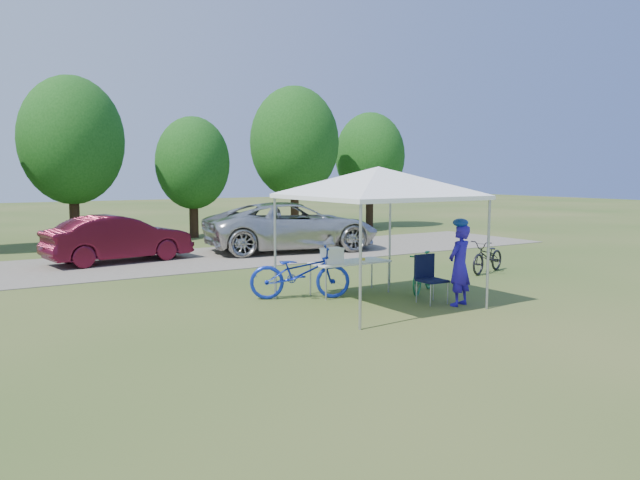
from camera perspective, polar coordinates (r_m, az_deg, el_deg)
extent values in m
plane|color=#2D5119|center=(12.58, 5.24, -5.82)|extent=(100.00, 100.00, 0.00)
cube|color=gray|center=(19.46, -9.19, -1.57)|extent=(24.00, 5.00, 0.02)
cylinder|color=#A5A5AA|center=(10.33, 3.71, -2.53)|extent=(0.05, 0.05, 2.10)
cylinder|color=#A5A5AA|center=(12.31, 15.12, -1.32)|extent=(0.05, 0.05, 2.10)
cylinder|color=#A5A5AA|center=(12.86, -4.13, -0.81)|extent=(0.05, 0.05, 2.10)
cylinder|color=#A5A5AA|center=(14.50, 6.40, -0.03)|extent=(0.05, 0.05, 2.10)
cube|color=white|center=(12.31, 5.33, 3.97)|extent=(3.15, 3.15, 0.08)
pyramid|color=white|center=(12.31, 5.36, 6.71)|extent=(4.53, 4.53, 0.55)
cylinder|color=#382314|center=(24.54, -21.52, 2.03)|extent=(0.36, 0.36, 2.03)
ellipsoid|color=#144711|center=(24.51, -21.77, 8.47)|extent=(3.71, 3.71, 4.64)
cylinder|color=#382314|center=(25.57, -11.46, 2.02)|extent=(0.36, 0.36, 1.61)
ellipsoid|color=#144711|center=(25.51, -11.56, 6.92)|extent=(2.94, 2.94, 3.68)
cylinder|color=#382314|center=(27.20, -2.33, 2.90)|extent=(0.36, 0.36, 2.10)
ellipsoid|color=#144711|center=(27.18, -2.35, 8.91)|extent=(3.84, 3.84, 4.80)
cylinder|color=#382314|center=(30.17, 4.55, 2.95)|extent=(0.36, 0.36, 1.82)
ellipsoid|color=#144711|center=(30.13, 4.59, 7.64)|extent=(3.33, 3.33, 4.16)
cube|color=white|center=(13.45, 2.77, -2.03)|extent=(1.73, 0.72, 0.04)
cylinder|color=#A5A5AA|center=(12.80, 0.54, -4.05)|extent=(0.04, 0.04, 0.67)
cylinder|color=#A5A5AA|center=(13.74, 6.29, -3.38)|extent=(0.04, 0.04, 0.67)
cylinder|color=#A5A5AA|center=(13.32, -0.88, -3.65)|extent=(0.04, 0.04, 0.67)
cylinder|color=#A5A5AA|center=(14.22, 4.75, -3.04)|extent=(0.04, 0.04, 0.67)
cube|color=black|center=(12.69, 10.22, -3.68)|extent=(0.51, 0.51, 0.04)
cube|color=black|center=(12.82, 9.52, -2.37)|extent=(0.49, 0.07, 0.49)
cylinder|color=#A5A5AA|center=(12.43, 10.13, -5.01)|extent=(0.02, 0.02, 0.44)
cylinder|color=#A5A5AA|center=(12.72, 11.60, -4.78)|extent=(0.02, 0.02, 0.44)
cylinder|color=#A5A5AA|center=(12.75, 8.81, -4.70)|extent=(0.02, 0.02, 0.44)
cylinder|color=#A5A5AA|center=(13.04, 10.27, -4.49)|extent=(0.02, 0.02, 0.44)
cube|color=white|center=(13.17, 1.10, -1.50)|extent=(0.42, 0.28, 0.28)
cube|color=white|center=(13.15, 1.11, -0.81)|extent=(0.44, 0.30, 0.04)
cylinder|color=gold|center=(13.58, 4.00, -1.76)|extent=(0.07, 0.07, 0.06)
imported|color=#2515AE|center=(12.53, 12.64, -2.26)|extent=(0.67, 0.53, 1.61)
imported|color=#1329A9|center=(12.94, -1.85, -3.01)|extent=(2.18, 1.56, 1.09)
imported|color=#1A7743|center=(13.74, 9.43, -2.95)|extent=(1.49, 1.15, 0.90)
imported|color=black|center=(16.86, 15.12, -1.46)|extent=(1.74, 1.05, 0.86)
imported|color=beige|center=(20.77, -2.55, 1.26)|extent=(6.19, 3.68, 1.61)
imported|color=#4B0C1B|center=(19.03, -17.94, 0.13)|extent=(4.29, 2.00, 1.36)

